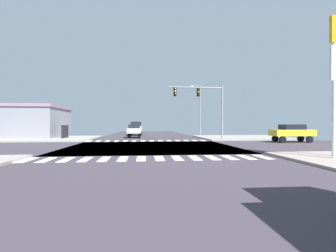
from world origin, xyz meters
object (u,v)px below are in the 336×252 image
at_px(bank_building, 11,122).
at_px(sedan_nearside_1, 292,132).
at_px(traffic_signal_mast, 202,99).
at_px(sedan_queued_3, 134,130).
at_px(sedan_crossing_2, 137,128).
at_px(street_lamp, 199,106).
at_px(suv_farside_1, 136,127).

bearing_deg(bank_building, sedan_nearside_1, -19.22).
bearing_deg(traffic_signal_mast, bank_building, 163.13).
relative_size(sedan_nearside_1, sedan_queued_3, 1.00).
distance_m(traffic_signal_mast, sedan_crossing_2, 22.73).
distance_m(street_lamp, sedan_nearside_1, 15.86).
height_order(traffic_signal_mast, bank_building, traffic_signal_mast).
height_order(traffic_signal_mast, sedan_nearside_1, traffic_signal_mast).
xyz_separation_m(sedan_nearside_1, sedan_queued_3, (-16.91, 10.33, 0.00)).
bearing_deg(street_lamp, sedan_crossing_2, 131.60).
distance_m(bank_building, sedan_queued_3, 17.39).
relative_size(bank_building, sedan_nearside_1, 3.63).
distance_m(sedan_nearside_1, suv_farside_1, 24.54).
height_order(sedan_nearside_1, suv_farside_1, suv_farside_1).
distance_m(bank_building, sedan_crossing_2, 21.73).
bearing_deg(sedan_crossing_2, suv_farside_1, 90.00).
bearing_deg(sedan_crossing_2, bank_building, 37.23).
distance_m(bank_building, sedan_nearside_1, 36.23).
height_order(suv_farside_1, sedan_queued_3, suv_farside_1).
distance_m(sedan_crossing_2, sedan_queued_3, 14.72).
bearing_deg(suv_farside_1, sedan_crossing_2, -90.00).
relative_size(traffic_signal_mast, street_lamp, 0.83).
distance_m(street_lamp, bank_building, 27.46).
distance_m(street_lamp, suv_farside_1, 11.31).
height_order(bank_building, sedan_crossing_2, bank_building).
height_order(bank_building, sedan_queued_3, bank_building).
bearing_deg(traffic_signal_mast, sedan_nearside_1, -25.72).
relative_size(traffic_signal_mast, sedan_crossing_2, 1.55).
relative_size(bank_building, suv_farside_1, 3.39).
bearing_deg(street_lamp, traffic_signal_mast, -100.64).
relative_size(traffic_signal_mast, suv_farside_1, 1.45).
bearing_deg(sedan_queued_3, sedan_nearside_1, 148.59).
xyz_separation_m(suv_farside_1, sedan_crossing_2, (0.00, 7.26, -0.28)).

